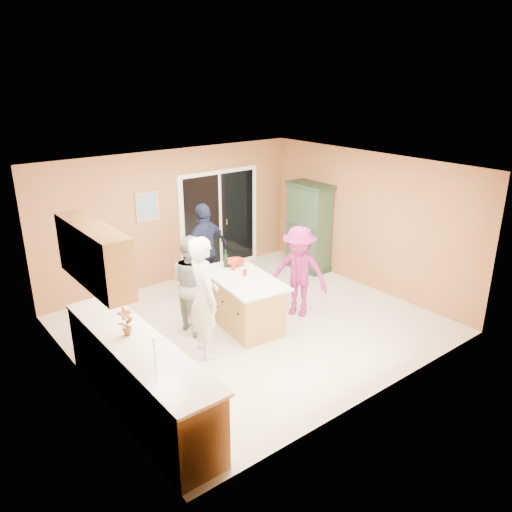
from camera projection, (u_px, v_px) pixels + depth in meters
floor at (253, 324)px, 8.30m from camera, size 5.50×5.50×0.00m
ceiling at (252, 168)px, 7.40m from camera, size 5.50×5.00×0.10m
wall_back at (174, 217)px, 9.69m from camera, size 5.50×0.10×2.60m
wall_front at (380, 306)px, 6.00m from camera, size 5.50×0.10×2.60m
wall_left at (79, 296)px, 6.25m from camera, size 0.10×5.00×2.60m
wall_right at (367, 221)px, 9.44m from camera, size 0.10×5.00×2.60m
left_cabinet_run at (144, 383)px, 5.94m from camera, size 0.65×3.05×1.24m
upper_cabinets at (94, 255)px, 6.01m from camera, size 0.35×1.60×0.75m
sliding_door at (220, 220)px, 10.36m from camera, size 1.90×0.07×2.10m
framed_picture at (147, 207)px, 9.25m from camera, size 0.46×0.04×0.56m
kitchen_island at (243, 303)px, 8.16m from camera, size 1.06×1.70×0.85m
green_hutch at (309, 228)px, 10.39m from camera, size 0.53×1.00×1.83m
woman_white at (204, 297)px, 7.13m from camera, size 0.59×0.76×1.83m
woman_grey at (193, 284)px, 7.89m from camera, size 0.61×0.78×1.59m
woman_navy at (205, 250)px, 9.11m from camera, size 1.10×0.63×1.77m
woman_magenta at (299, 272)px, 8.39m from camera, size 1.00×1.17×1.58m
serving_bowl at (234, 263)px, 8.51m from camera, size 0.41×0.41×0.08m
tulip_vase at (126, 322)px, 5.99m from camera, size 0.21×0.15×0.37m
tumbler_near at (233, 267)px, 8.29m from camera, size 0.08×0.08×0.11m
tumbler_far at (245, 272)px, 8.06m from camera, size 0.08×0.08×0.10m
wine_bottle at (226, 260)px, 8.40m from camera, size 0.07×0.07×0.31m
white_plate at (246, 284)px, 7.74m from camera, size 0.28×0.28×0.02m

